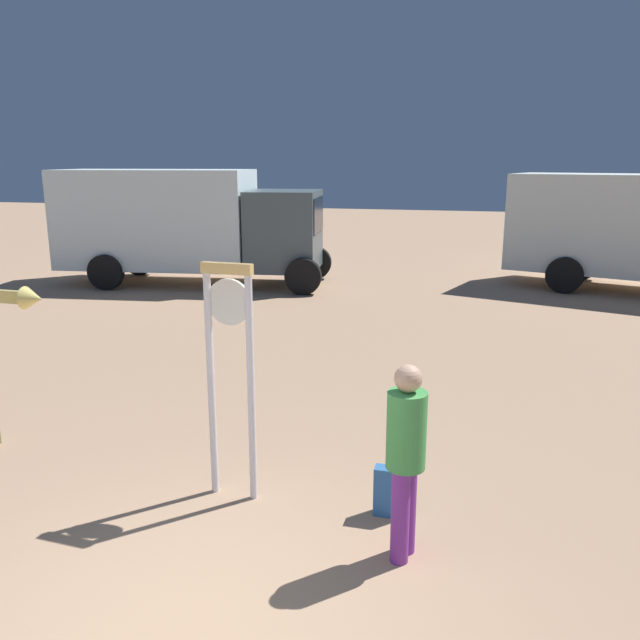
# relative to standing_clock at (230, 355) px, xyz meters

# --- Properties ---
(standing_clock) EXTENTS (0.50, 0.12, 2.32)m
(standing_clock) POSITION_rel_standing_clock_xyz_m (0.00, 0.00, 0.00)
(standing_clock) COLOR silver
(standing_clock) RESTS_ON ground_plane
(arrow_sign) EXTENTS (0.92, 0.26, 2.05)m
(arrow_sign) POSITION_rel_standing_clock_xyz_m (-2.83, 0.36, -0.05)
(arrow_sign) COLOR olive
(arrow_sign) RESTS_ON ground_plane
(person_near_clock) EXTENTS (0.32, 0.32, 1.68)m
(person_near_clock) POSITION_rel_standing_clock_xyz_m (1.75, -0.61, -0.50)
(person_near_clock) COLOR purple
(person_near_clock) RESTS_ON ground_plane
(backpack) EXTENTS (0.26, 0.18, 0.47)m
(backpack) POSITION_rel_standing_clock_xyz_m (1.53, 0.01, -1.21)
(backpack) COLOR #3069A3
(backpack) RESTS_ON ground_plane
(box_truck_near) EXTENTS (7.26, 3.20, 2.98)m
(box_truck_near) POSITION_rel_standing_clock_xyz_m (-5.52, 10.26, 0.19)
(box_truck_near) COLOR white
(box_truck_near) RESTS_ON ground_plane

